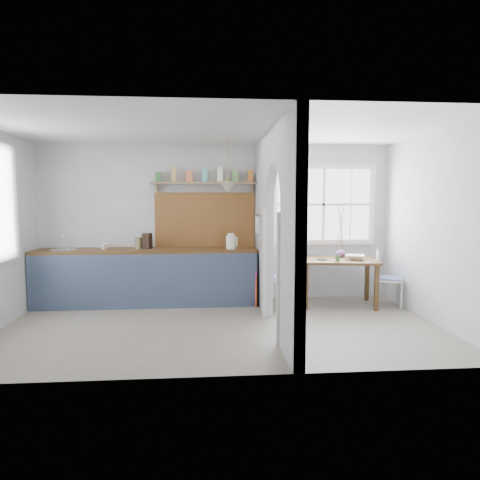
{
  "coord_description": "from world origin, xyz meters",
  "views": [
    {
      "loc": [
        -0.21,
        -5.56,
        1.7
      ],
      "look_at": [
        0.3,
        0.59,
        1.1
      ],
      "focal_mm": 32.0,
      "sensor_mm": 36.0,
      "label": 1
    }
  ],
  "objects": [
    {
      "name": "vase",
      "position": [
        2.03,
        1.28,
        0.82
      ],
      "size": [
        0.19,
        0.19,
        0.16
      ],
      "primitive_type": "imported",
      "rotation": [
        0.0,
        0.0,
        0.25
      ],
      "color": "#684373",
      "rests_on": "dining_table"
    },
    {
      "name": "table_cup",
      "position": [
        1.83,
        0.84,
        0.78
      ],
      "size": [
        0.11,
        0.11,
        0.09
      ],
      "primitive_type": "imported",
      "rotation": [
        0.0,
        0.0,
        0.25
      ],
      "color": "#42783E",
      "rests_on": "dining_table"
    },
    {
      "name": "ceiling",
      "position": [
        0.0,
        0.0,
        2.6
      ],
      "size": [
        5.8,
        3.2,
        0.01
      ],
      "primitive_type": "cube",
      "color": "silver",
      "rests_on": "walls"
    },
    {
      "name": "mug_b",
      "position": [
        -1.78,
        1.38,
        0.95
      ],
      "size": [
        0.12,
        0.12,
        0.09
      ],
      "primitive_type": "imported",
      "rotation": [
        0.0,
        0.0,
        0.07
      ],
      "color": "white",
      "rests_on": "counter"
    },
    {
      "name": "nook_window",
      "position": [
        1.8,
        1.56,
        1.6
      ],
      "size": [
        1.76,
        0.1,
        1.3
      ],
      "primitive_type": null,
      "color": "white",
      "rests_on": "walls"
    },
    {
      "name": "utensil_rail",
      "position": [
        0.61,
        0.9,
        1.45
      ],
      "size": [
        0.02,
        0.5,
        0.02
      ],
      "primitive_type": "cylinder",
      "rotation": [
        1.57,
        0.0,
        0.0
      ],
      "color": "silver",
      "rests_on": "partition"
    },
    {
      "name": "bowl",
      "position": [
        2.16,
        0.99,
        0.77
      ],
      "size": [
        0.39,
        0.39,
        0.07
      ],
      "primitive_type": "imported",
      "rotation": [
        0.0,
        0.0,
        -0.33
      ],
      "color": "white",
      "rests_on": "dining_table"
    },
    {
      "name": "counter",
      "position": [
        -1.13,
        1.33,
        0.46
      ],
      "size": [
        3.5,
        0.6,
        0.9
      ],
      "color": "#4C3419",
      "rests_on": "floor"
    },
    {
      "name": "chair_right",
      "position": [
        2.71,
        0.95,
        0.44
      ],
      "size": [
        0.51,
        0.51,
        0.87
      ],
      "primitive_type": null,
      "rotation": [
        0.0,
        0.0,
        1.21
      ],
      "color": "silver",
      "rests_on": "floor"
    },
    {
      "name": "sink",
      "position": [
        -2.43,
        1.3,
        0.89
      ],
      "size": [
        0.4,
        0.4,
        0.02
      ],
      "primitive_type": "cylinder",
      "color": "silver",
      "rests_on": "counter"
    },
    {
      "name": "backsplash",
      "position": [
        -0.2,
        1.58,
        1.35
      ],
      "size": [
        1.65,
        0.03,
        0.9
      ],
      "primitive_type": "cube",
      "color": "olive",
      "rests_on": "walls"
    },
    {
      "name": "jar",
      "position": [
        -1.27,
        1.34,
        0.99
      ],
      "size": [
        0.12,
        0.12,
        0.18
      ],
      "primitive_type": "cylinder",
      "rotation": [
        0.0,
        0.0,
        0.06
      ],
      "color": "olive",
      "rests_on": "counter"
    },
    {
      "name": "partition",
      "position": [
        0.7,
        0.06,
        1.45
      ],
      "size": [
        0.12,
        3.2,
        2.6
      ],
      "color": "silver",
      "rests_on": "floor"
    },
    {
      "name": "knife_block",
      "position": [
        -1.13,
        1.33,
        1.03
      ],
      "size": [
        0.15,
        0.18,
        0.25
      ],
      "primitive_type": "cube",
      "rotation": [
        0.0,
        0.0,
        -0.24
      ],
      "color": "black",
      "rests_on": "counter"
    },
    {
      "name": "towel_magenta",
      "position": [
        0.58,
        0.97,
        0.28
      ],
      "size": [
        0.02,
        0.03,
        0.59
      ],
      "primitive_type": "cube",
      "color": "#CC3B83",
      "rests_on": "counter"
    },
    {
      "name": "floor",
      "position": [
        0.0,
        0.0,
        0.0
      ],
      "size": [
        5.8,
        3.2,
        0.01
      ],
      "primitive_type": "cube",
      "color": "gray",
      "rests_on": "ground"
    },
    {
      "name": "mug_a",
      "position": [
        -1.8,
        1.29,
        0.95
      ],
      "size": [
        0.13,
        0.13,
        0.09
      ],
      "primitive_type": "imported",
      "rotation": [
        0.0,
        0.0,
        0.4
      ],
      "color": "white",
      "rests_on": "counter"
    },
    {
      "name": "kettle",
      "position": [
        0.2,
        1.21,
        1.02
      ],
      "size": [
        0.23,
        0.19,
        0.25
      ],
      "primitive_type": null,
      "rotation": [
        0.0,
        0.0,
        -0.14
      ],
      "color": "white",
      "rests_on": "counter"
    },
    {
      "name": "shelf",
      "position": [
        -0.2,
        1.49,
        2.0
      ],
      "size": [
        1.75,
        0.2,
        0.21
      ],
      "color": "tan",
      "rests_on": "walls"
    },
    {
      "name": "walls",
      "position": [
        0.0,
        0.0,
        1.3
      ],
      "size": [
        5.81,
        3.21,
        2.6
      ],
      "color": "silver",
      "rests_on": "floor"
    },
    {
      "name": "plate",
      "position": [
        1.63,
        0.99,
        0.74
      ],
      "size": [
        0.18,
        0.18,
        0.01
      ],
      "primitive_type": "cylinder",
      "rotation": [
        0.0,
        0.0,
        0.11
      ],
      "color": "black",
      "rests_on": "dining_table"
    },
    {
      "name": "pendant_lamp",
      "position": [
        0.15,
        1.15,
        1.88
      ],
      "size": [
        0.26,
        0.26,
        0.16
      ],
      "primitive_type": "cone",
      "color": "beige",
      "rests_on": "ceiling"
    },
    {
      "name": "dining_table",
      "position": [
        1.91,
        1.03,
        0.37
      ],
      "size": [
        1.29,
        0.96,
        0.74
      ],
      "primitive_type": null,
      "rotation": [
        0.0,
        0.0,
        -0.16
      ],
      "color": "#4C3419",
      "rests_on": "floor"
    },
    {
      "name": "chair_left",
      "position": [
        1.05,
        1.02,
        0.45
      ],
      "size": [
        0.48,
        0.48,
        0.91
      ],
      "primitive_type": null,
      "rotation": [
        0.0,
        0.0,
        -1.39
      ],
      "color": "silver",
      "rests_on": "floor"
    },
    {
      "name": "towel_orange",
      "position": [
        0.58,
        0.95,
        0.25
      ],
      "size": [
        0.02,
        0.03,
        0.46
      ],
      "primitive_type": "cube",
      "color": "#D04B0F",
      "rests_on": "counter"
    }
  ]
}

